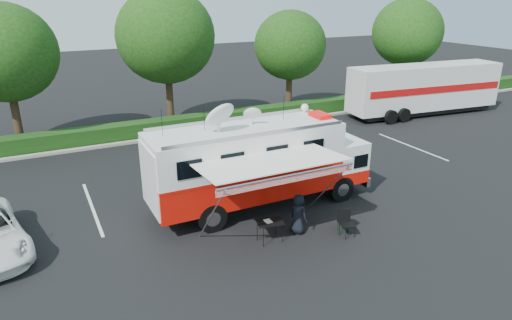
{
  "coord_description": "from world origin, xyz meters",
  "views": [
    {
      "loc": [
        -8.09,
        -15.61,
        8.62
      ],
      "look_at": [
        0.0,
        0.5,
        1.9
      ],
      "focal_mm": 32.0,
      "sensor_mm": 36.0,
      "label": 1
    }
  ],
  "objects_px": {
    "semi_trailer": "(424,89)",
    "trash_bin": "(344,221)",
    "command_truck": "(260,163)",
    "folding_table": "(270,223)"
  },
  "relations": [
    {
      "from": "trash_bin",
      "to": "semi_trailer",
      "type": "height_order",
      "value": "semi_trailer"
    },
    {
      "from": "semi_trailer",
      "to": "trash_bin",
      "type": "bearing_deg",
      "value": -143.69
    },
    {
      "from": "trash_bin",
      "to": "command_truck",
      "type": "bearing_deg",
      "value": 120.49
    },
    {
      "from": "trash_bin",
      "to": "semi_trailer",
      "type": "distance_m",
      "value": 19.64
    },
    {
      "from": "command_truck",
      "to": "trash_bin",
      "type": "xyz_separation_m",
      "value": [
        1.94,
        -3.29,
        -1.56
      ]
    },
    {
      "from": "folding_table",
      "to": "semi_trailer",
      "type": "relative_size",
      "value": 0.09
    },
    {
      "from": "command_truck",
      "to": "semi_trailer",
      "type": "height_order",
      "value": "command_truck"
    },
    {
      "from": "command_truck",
      "to": "trash_bin",
      "type": "relative_size",
      "value": 12.45
    },
    {
      "from": "semi_trailer",
      "to": "folding_table",
      "type": "bearing_deg",
      "value": -149.37
    },
    {
      "from": "folding_table",
      "to": "semi_trailer",
      "type": "xyz_separation_m",
      "value": [
        18.72,
        11.08,
        1.15
      ]
    }
  ]
}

